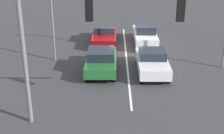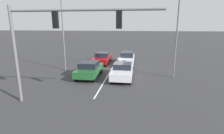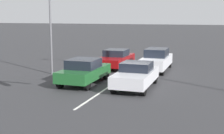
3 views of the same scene
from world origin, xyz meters
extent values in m
plane|color=#333335|center=(0.00, 0.00, 0.00)|extent=(240.00, 240.00, 0.00)
cube|color=silver|center=(0.00, 1.87, 0.01)|extent=(0.12, 15.74, 0.01)
cube|color=#1E5928|center=(1.72, 4.62, 0.66)|extent=(1.91, 4.32, 0.62)
cube|color=black|center=(1.72, 4.71, 1.25)|extent=(1.68, 1.90, 0.54)
cube|color=red|center=(1.05, 2.50, 0.82)|extent=(0.24, 0.06, 0.12)
cube|color=red|center=(2.39, 2.50, 0.82)|extent=(0.24, 0.06, 0.12)
cylinder|color=black|center=(0.89, 6.17, 0.35)|extent=(0.22, 0.71, 0.71)
cylinder|color=black|center=(2.54, 6.17, 0.35)|extent=(0.22, 0.71, 0.71)
cylinder|color=black|center=(0.89, 3.06, 0.35)|extent=(0.22, 0.71, 0.71)
cylinder|color=black|center=(2.54, 3.06, 0.35)|extent=(0.22, 0.71, 0.71)
cube|color=silver|center=(-1.53, 4.80, 0.65)|extent=(1.87, 4.30, 0.65)
cube|color=black|center=(-1.53, 4.64, 1.22)|extent=(1.64, 1.63, 0.49)
cube|color=red|center=(-2.19, 2.69, 0.82)|extent=(0.24, 0.06, 0.12)
cube|color=red|center=(-0.88, 2.69, 0.82)|extent=(0.24, 0.06, 0.12)
cylinder|color=black|center=(-2.34, 6.37, 0.33)|extent=(0.22, 0.66, 0.66)
cylinder|color=black|center=(-0.73, 6.37, 0.33)|extent=(0.22, 0.66, 0.66)
cylinder|color=black|center=(-2.34, 3.23, 0.33)|extent=(0.22, 0.66, 0.66)
cylinder|color=black|center=(-0.73, 3.23, 0.33)|extent=(0.22, 0.66, 0.66)
cube|color=maroon|center=(1.71, -1.55, 0.62)|extent=(1.91, 4.77, 0.59)
cube|color=black|center=(1.71, -1.72, 1.17)|extent=(1.68, 1.82, 0.51)
cube|color=red|center=(1.04, -3.89, 0.77)|extent=(0.24, 0.06, 0.12)
cube|color=red|center=(2.38, -3.89, 0.77)|extent=(0.24, 0.06, 0.12)
cylinder|color=black|center=(0.88, 0.27, 0.32)|extent=(0.22, 0.65, 0.65)
cylinder|color=black|center=(2.54, 0.27, 0.32)|extent=(0.22, 0.65, 0.65)
cylinder|color=black|center=(0.88, -3.36, 0.32)|extent=(0.22, 0.65, 0.65)
cylinder|color=black|center=(2.54, -3.36, 0.32)|extent=(0.22, 0.65, 0.65)
cube|color=silver|center=(-1.61, -1.20, 0.69)|extent=(1.74, 4.69, 0.74)
cube|color=black|center=(-1.61, -1.22, 1.36)|extent=(1.53, 2.15, 0.60)
cube|color=red|center=(-2.22, -3.50, 0.87)|extent=(0.24, 0.06, 0.12)
cube|color=red|center=(-1.00, -3.50, 0.87)|extent=(0.24, 0.06, 0.12)
cylinder|color=black|center=(-2.35, 0.58, 0.32)|extent=(0.22, 0.63, 0.63)
cylinder|color=black|center=(-0.87, 0.58, 0.32)|extent=(0.22, 0.63, 0.63)
cylinder|color=black|center=(-2.35, -2.98, 0.32)|extent=(0.22, 0.63, 0.63)
cylinder|color=black|center=(-0.87, -2.98, 0.32)|extent=(0.22, 0.63, 0.63)
cylinder|color=slate|center=(4.77, 10.74, 3.07)|extent=(0.20, 0.20, 6.15)
cube|color=black|center=(-1.81, 10.74, 5.27)|extent=(0.32, 0.22, 0.95)
sphere|color=#4C0C0C|center=(-1.81, 10.58, 5.55)|extent=(0.20, 0.20, 0.20)
sphere|color=yellow|center=(-1.81, 10.58, 5.27)|extent=(0.20, 0.20, 0.20)
sphere|color=#0A3814|center=(-1.81, 10.58, 4.98)|extent=(0.20, 0.20, 0.20)
cube|color=black|center=(1.91, 10.74, 5.27)|extent=(0.32, 0.22, 0.95)
sphere|color=#4C0C0C|center=(1.91, 10.58, 5.55)|extent=(0.20, 0.20, 0.20)
sphere|color=yellow|center=(1.91, 10.58, 5.27)|extent=(0.20, 0.20, 0.20)
sphere|color=#0A3814|center=(1.91, 10.58, 4.98)|extent=(0.20, 0.20, 0.20)
cylinder|color=slate|center=(5.11, 2.51, 3.93)|extent=(0.14, 0.14, 7.85)
camera|label=1|loc=(0.87, 23.36, 7.80)|focal=50.00mm
camera|label=2|loc=(-2.87, 20.66, 5.03)|focal=28.00mm
camera|label=3|loc=(-5.73, 21.67, 4.10)|focal=50.00mm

